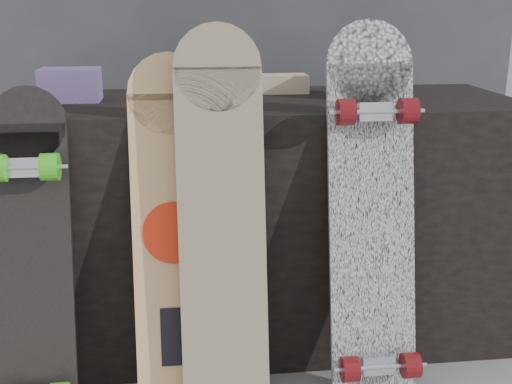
{
  "coord_description": "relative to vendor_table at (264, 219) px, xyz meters",
  "views": [
    {
      "loc": [
        -0.26,
        -1.5,
        1.1
      ],
      "look_at": [
        -0.06,
        0.2,
        0.59
      ],
      "focal_mm": 45.0,
      "sensor_mm": 36.0,
      "label": 1
    }
  ],
  "objects": [
    {
      "name": "vendor_table",
      "position": [
        0.0,
        0.0,
        0.0
      ],
      "size": [
        1.6,
        0.6,
        0.8
      ],
      "primitive_type": "cube",
      "color": "black",
      "rests_on": "ground"
    },
    {
      "name": "booth",
      "position": [
        0.0,
        0.85,
        0.7
      ],
      "size": [
        2.4,
        0.22,
        2.2
      ],
      "color": "#36363B",
      "rests_on": "ground"
    },
    {
      "name": "merch_box_purple",
      "position": [
        -0.6,
        0.04,
        0.45
      ],
      "size": [
        0.18,
        0.12,
        0.1
      ],
      "primitive_type": "cube",
      "color": "#4B336A",
      "rests_on": "vendor_table"
    },
    {
      "name": "merch_box_small",
      "position": [
        0.3,
        0.02,
        0.46
      ],
      "size": [
        0.14,
        0.14,
        0.12
      ],
      "primitive_type": "cube",
      "color": "#4B336A",
      "rests_on": "vendor_table"
    },
    {
      "name": "merch_box_flat",
      "position": [
        0.05,
        0.15,
        0.43
      ],
      "size": [
        0.22,
        0.1,
        0.06
      ],
      "primitive_type": "cube",
      "color": "#D1B78C",
      "rests_on": "vendor_table"
    },
    {
      "name": "longboard_geisha",
      "position": [
        -0.29,
        -0.36,
        0.11
      ],
      "size": [
        0.22,
        0.24,
        0.97
      ],
      "rotation": [
        -0.23,
        0.0,
        0.0
      ],
      "color": "#C4B484",
      "rests_on": "ground"
    },
    {
      "name": "longboard_celtic",
      "position": [
        -0.17,
        -0.42,
        0.16
      ],
      "size": [
        0.23,
        0.25,
        1.05
      ],
      "rotation": [
        -0.22,
        0.0,
        0.0
      ],
      "color": "beige",
      "rests_on": "ground"
    },
    {
      "name": "longboard_cascadia",
      "position": [
        0.25,
        -0.38,
        0.14
      ],
      "size": [
        0.24,
        0.31,
        1.06
      ],
      "rotation": [
        -0.23,
        0.0,
        0.0
      ],
      "color": "white",
      "rests_on": "ground"
    },
    {
      "name": "skateboard_dark",
      "position": [
        -0.66,
        -0.4,
        0.06
      ],
      "size": [
        0.2,
        0.3,
        0.89
      ],
      "rotation": [
        -0.25,
        0.0,
        0.0
      ],
      "color": "black",
      "rests_on": "ground"
    }
  ]
}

